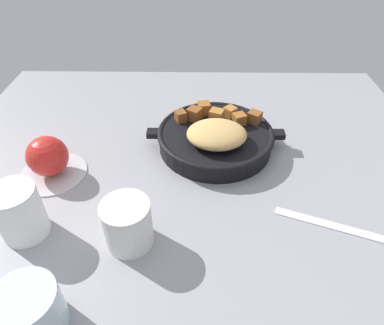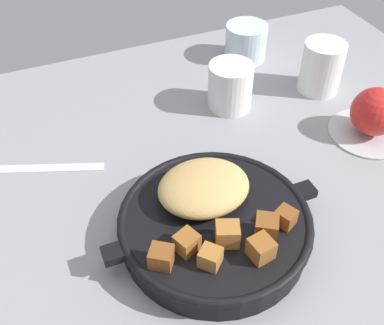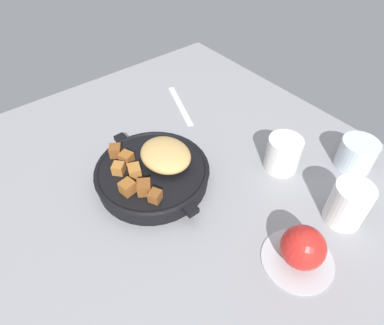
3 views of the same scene
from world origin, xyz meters
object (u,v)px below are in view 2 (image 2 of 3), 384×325
Objects in this scene: cast_iron_skillet at (214,221)px; ceramic_mug_white at (230,86)px; butter_knife at (39,168)px; white_creamer_pitcher at (322,67)px; red_apple at (375,112)px; water_glass_short at (246,42)px.

ceramic_mug_white reaches higher than cast_iron_skillet.
white_creamer_pitcher is (50.05, 1.80, 4.37)cm from butter_knife.
white_creamer_pitcher reaches higher than cast_iron_skillet.
water_glass_short is (-7.52, 28.86, -1.01)cm from red_apple.
water_glass_short is (-7.06, 14.88, -1.14)cm from white_creamer_pitcher.
butter_knife is 33.45cm from ceramic_mug_white.
ceramic_mug_white is (14.31, 24.62, 1.11)cm from cast_iron_skillet.
butter_knife is 50.27cm from white_creamer_pitcher.
water_glass_short is at bearing 53.21° from ceramic_mug_white.
cast_iron_skillet is at bearing -164.13° from red_apple.
white_creamer_pitcher is (-0.46, 13.98, 0.13)cm from red_apple.
red_apple is at bearing -41.79° from ceramic_mug_white.
red_apple is 0.96× the size of ceramic_mug_white.
red_apple reaches higher than water_glass_short.
white_creamer_pitcher is (31.30, 23.01, 1.68)cm from cast_iron_skillet.
white_creamer_pitcher reaches higher than butter_knife.
cast_iron_skillet is at bearing -122.60° from water_glass_short.
ceramic_mug_white is at bearing 138.21° from red_apple.
red_apple is 29.84cm from water_glass_short.
cast_iron_skillet is 44.99cm from water_glass_short.
cast_iron_skillet is 33.06cm from red_apple.
ceramic_mug_white is (-17.45, 15.59, -0.45)cm from red_apple.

